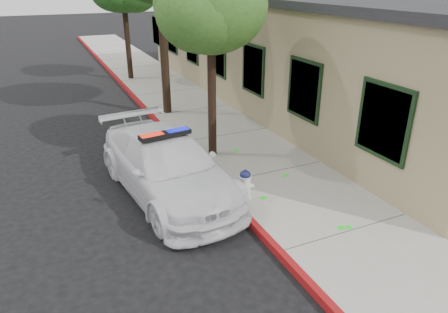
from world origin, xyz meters
TOP-DOWN VIEW (x-y plane):
  - ground at (0.00, 0.00)m, footprint 120.00×120.00m
  - sidewalk at (1.60, 3.00)m, footprint 3.20×60.00m
  - red_curb at (0.06, 3.00)m, footprint 0.14×60.00m
  - clapboard_building at (6.69, 9.00)m, footprint 7.30×20.89m
  - police_car at (-1.10, 3.29)m, footprint 2.63×5.26m
  - fire_hydrant at (0.35, 2.04)m, footprint 0.41×0.36m
  - street_tree_near at (0.71, 4.76)m, footprint 3.02×2.88m

SIDE VIEW (x-z plane):
  - ground at x=0.00m, z-range 0.00..0.00m
  - sidewalk at x=1.60m, z-range 0.00..0.15m
  - red_curb at x=0.06m, z-range 0.00..0.16m
  - fire_hydrant at x=0.35m, z-range 0.15..0.87m
  - police_car at x=-1.10m, z-range -0.06..1.53m
  - clapboard_building at x=6.69m, z-range 0.01..4.25m
  - street_tree_near at x=0.71m, z-range 1.45..6.72m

